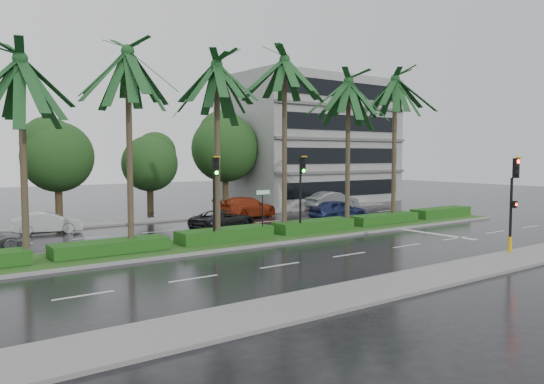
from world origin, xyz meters
TOP-DOWN VIEW (x-y plane):
  - ground at (0.00, 0.00)m, footprint 120.00×120.00m
  - near_sidewalk at (0.00, -10.20)m, footprint 40.00×2.40m
  - far_sidewalk at (0.00, 12.00)m, footprint 40.00×2.00m
  - median at (0.00, 1.00)m, footprint 36.00×4.00m
  - hedge at (0.00, 1.00)m, footprint 35.20×1.40m
  - lane_markings at (3.04, -0.43)m, footprint 34.00×13.06m
  - palm_row at (-1.25, 1.02)m, footprint 26.30×4.20m
  - signal_near at (6.00, -9.39)m, footprint 0.34×0.45m
  - signal_median_left at (-4.00, 0.30)m, footprint 0.34×0.42m
  - signal_median_right at (1.50, 0.30)m, footprint 0.34×0.42m
  - street_sign at (-1.00, 0.48)m, footprint 0.95×0.09m
  - bg_trees at (1.96, 17.59)m, footprint 32.69×5.87m
  - building at (17.00, 18.00)m, footprint 16.00×10.00m
  - car_white at (-9.51, 10.18)m, footprint 2.07×4.00m
  - car_darkgrey at (-0.50, 5.39)m, footprint 3.31×4.87m
  - car_red at (4.00, 9.68)m, footprint 3.53×5.68m
  - car_blue at (8.50, 4.77)m, footprint 2.04×4.35m
  - car_grey at (13.00, 10.22)m, footprint 1.83×4.68m

SIDE VIEW (x-z plane):
  - ground at x=0.00m, z-range 0.00..0.00m
  - lane_markings at x=3.04m, z-range 0.00..0.01m
  - near_sidewalk at x=0.00m, z-range 0.00..0.12m
  - far_sidewalk at x=0.00m, z-range 0.00..0.12m
  - median at x=0.00m, z-range 0.00..0.16m
  - hedge at x=0.00m, z-range 0.15..0.75m
  - car_darkgrey at x=-0.50m, z-range 0.00..1.24m
  - car_white at x=-9.51m, z-range 0.00..1.25m
  - car_blue at x=8.50m, z-range 0.00..1.44m
  - car_grey at x=13.00m, z-range 0.00..1.52m
  - car_red at x=4.00m, z-range 0.00..1.54m
  - street_sign at x=-1.00m, z-range 0.82..3.42m
  - signal_near at x=6.00m, z-range 0.32..4.68m
  - signal_median_left at x=-4.00m, z-range 0.82..5.18m
  - signal_median_right at x=1.50m, z-range 0.82..5.18m
  - bg_trees at x=1.96m, z-range 0.55..9.02m
  - building at x=17.00m, z-range 0.00..12.00m
  - palm_row at x=-1.25m, z-range 3.25..13.73m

